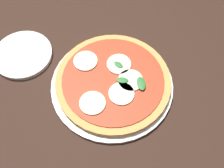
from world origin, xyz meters
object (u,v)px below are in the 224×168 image
pizza (113,81)px  plate_white (23,55)px  serving_tray (112,85)px  dining_table (133,110)px

pizza → plate_white: (-0.27, 0.15, -0.02)m
serving_tray → pizza: 0.02m
dining_table → pizza: bearing=141.8°
dining_table → plate_white: plate_white is taller
dining_table → plate_white: 0.40m
pizza → dining_table: bearing=-38.2°
serving_tray → plate_white: size_ratio=1.94×
serving_tray → plate_white: bearing=150.8°
serving_tray → plate_white: 0.31m
dining_table → pizza: size_ratio=3.56×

